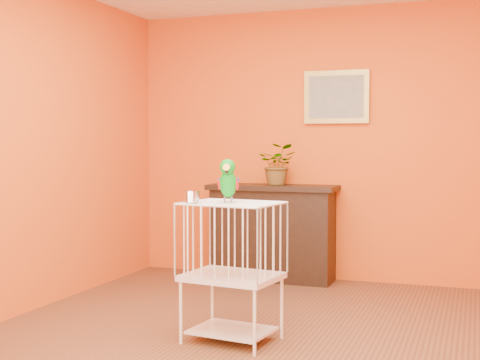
% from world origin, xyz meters
% --- Properties ---
extents(ground, '(4.50, 4.50, 0.00)m').
position_xyz_m(ground, '(0.00, 0.00, 0.00)').
color(ground, brown).
rests_on(ground, ground).
extents(room_shell, '(4.50, 4.50, 4.50)m').
position_xyz_m(room_shell, '(0.00, 0.00, 1.58)').
color(room_shell, '#DB5514').
rests_on(room_shell, ground).
extents(console_cabinet, '(1.23, 0.44, 0.91)m').
position_xyz_m(console_cabinet, '(-0.57, 2.03, 0.46)').
color(console_cabinet, black).
rests_on(console_cabinet, ground).
extents(potted_plant, '(0.40, 0.43, 0.31)m').
position_xyz_m(potted_plant, '(-0.52, 2.05, 1.07)').
color(potted_plant, '#26722D').
rests_on(potted_plant, console_cabinet).
extents(framed_picture, '(0.62, 0.04, 0.50)m').
position_xyz_m(framed_picture, '(0.00, 2.22, 1.75)').
color(framed_picture, '#AF943E').
rests_on(framed_picture, room_shell).
extents(birdcage, '(0.65, 0.53, 0.92)m').
position_xyz_m(birdcage, '(-0.24, 0.01, 0.48)').
color(birdcage, white).
rests_on(birdcage, ground).
extents(feed_cup, '(0.10, 0.10, 0.07)m').
position_xyz_m(feed_cup, '(-0.48, -0.10, 0.96)').
color(feed_cup, silver).
rests_on(feed_cup, birdcage).
extents(parrot, '(0.15, 0.26, 0.29)m').
position_xyz_m(parrot, '(-0.26, -0.01, 1.06)').
color(parrot, '#59544C').
rests_on(parrot, birdcage).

